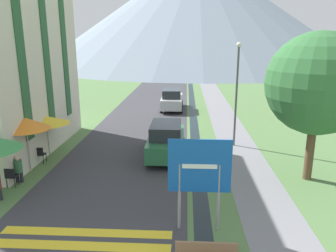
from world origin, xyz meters
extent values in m
plane|color=#517542|center=(0.00, 20.00, 0.00)|extent=(160.00, 160.00, 0.00)
cube|color=#38383D|center=(-2.50, 30.00, 0.00)|extent=(6.40, 60.00, 0.01)
cube|color=slate|center=(3.60, 30.00, 0.00)|extent=(2.20, 60.00, 0.01)
cube|color=black|center=(1.20, 30.00, 0.00)|extent=(0.60, 60.00, 0.00)
cube|color=yellow|center=(-2.50, 3.51, 0.01)|extent=(5.44, 0.44, 0.01)
cube|color=yellow|center=(-2.50, 4.21, 0.01)|extent=(5.44, 0.44, 0.01)
cone|color=gray|center=(3.03, 78.66, 12.79)|extent=(75.61, 75.61, 25.57)
cube|color=#285633|center=(-6.60, 9.38, 5.78)|extent=(0.06, 0.70, 8.67)
cube|color=#285633|center=(-6.60, 12.00, 5.78)|extent=(0.06, 0.70, 8.67)
cube|color=#285633|center=(-6.60, 14.62, 5.78)|extent=(0.06, 0.70, 8.67)
cylinder|color=gray|center=(0.43, 4.61, 1.12)|extent=(0.10, 0.10, 2.23)
cylinder|color=gray|center=(1.65, 4.61, 1.12)|extent=(0.10, 0.10, 2.23)
cube|color=#1451AD|center=(1.04, 4.59, 2.18)|extent=(1.95, 0.05, 1.71)
cube|color=white|center=(1.04, 4.56, 2.18)|extent=(1.07, 0.02, 0.14)
cube|color=#846647|center=(1.20, 2.94, 0.43)|extent=(1.70, 0.08, 0.45)
cube|color=#28663D|center=(-0.40, 11.44, 0.72)|extent=(1.78, 4.43, 0.84)
cube|color=#23282D|center=(-0.40, 11.22, 1.48)|extent=(1.51, 2.43, 0.68)
cylinder|color=black|center=(-1.25, 12.81, 0.30)|extent=(0.18, 0.60, 0.60)
cylinder|color=black|center=(0.45, 12.81, 0.30)|extent=(0.18, 0.60, 0.60)
cylinder|color=black|center=(-1.25, 10.07, 0.30)|extent=(0.18, 0.60, 0.60)
cylinder|color=black|center=(0.45, 10.07, 0.30)|extent=(0.18, 0.60, 0.60)
cube|color=#B2B2B7|center=(-0.62, 23.32, 0.72)|extent=(1.76, 4.51, 0.84)
cube|color=#23282D|center=(-0.62, 23.10, 1.48)|extent=(1.50, 2.48, 0.68)
cylinder|color=black|center=(-1.46, 24.72, 0.30)|extent=(0.18, 0.60, 0.60)
cylinder|color=black|center=(0.22, 24.72, 0.30)|extent=(0.18, 0.60, 0.60)
cylinder|color=black|center=(-1.46, 21.93, 0.30)|extent=(0.18, 0.60, 0.60)
cylinder|color=black|center=(0.22, 21.93, 0.30)|extent=(0.18, 0.60, 0.60)
cube|color=black|center=(-6.53, 10.09, 0.45)|extent=(0.40, 0.40, 0.04)
cube|color=black|center=(-6.53, 9.91, 0.65)|extent=(0.40, 0.04, 0.40)
cylinder|color=black|center=(-6.70, 10.26, 0.23)|extent=(0.03, 0.03, 0.45)
cylinder|color=black|center=(-6.36, 10.26, 0.23)|extent=(0.03, 0.03, 0.45)
cylinder|color=black|center=(-6.70, 9.92, 0.23)|extent=(0.03, 0.03, 0.45)
cylinder|color=black|center=(-6.36, 9.92, 0.23)|extent=(0.03, 0.03, 0.45)
cube|color=black|center=(-6.56, 7.39, 0.45)|extent=(0.40, 0.40, 0.04)
cube|color=black|center=(-6.56, 7.21, 0.65)|extent=(0.40, 0.04, 0.40)
cylinder|color=black|center=(-6.73, 7.56, 0.23)|extent=(0.03, 0.03, 0.45)
cylinder|color=black|center=(-6.39, 7.56, 0.23)|extent=(0.03, 0.03, 0.45)
cylinder|color=black|center=(-6.73, 7.22, 0.23)|extent=(0.03, 0.03, 0.45)
cylinder|color=black|center=(-6.39, 7.22, 0.23)|extent=(0.03, 0.03, 0.45)
cylinder|color=#B7B2A8|center=(-6.56, 9.02, 1.20)|extent=(0.06, 0.06, 2.39)
cone|color=orange|center=(-6.56, 9.02, 2.29)|extent=(2.13, 2.13, 0.53)
cylinder|color=#B7B2A8|center=(-6.60, 11.26, 1.00)|extent=(0.06, 0.06, 2.01)
cone|color=yellow|center=(-6.60, 11.26, 1.91)|extent=(2.34, 2.34, 0.39)
cylinder|color=#282833|center=(-6.43, 6.21, 0.23)|extent=(0.14, 0.14, 0.46)
cylinder|color=#282833|center=(-6.57, 7.80, 0.23)|extent=(0.14, 0.14, 0.46)
cylinder|color=#282833|center=(-6.39, 7.80, 0.23)|extent=(0.14, 0.14, 0.46)
cylinder|color=#386B47|center=(-6.48, 7.80, 0.73)|extent=(0.32, 0.32, 0.54)
sphere|color=beige|center=(-6.48, 7.80, 1.10)|extent=(0.22, 0.22, 0.22)
cylinder|color=#515156|center=(3.40, 13.45, 2.77)|extent=(0.12, 0.12, 5.54)
sphere|color=silver|center=(3.40, 13.45, 5.66)|extent=(0.28, 0.28, 0.28)
cylinder|color=brown|center=(5.96, 8.87, 1.20)|extent=(0.36, 0.36, 2.39)
sphere|color=#336B38|center=(5.96, 8.87, 4.19)|extent=(4.23, 4.23, 4.23)
camera|label=1|loc=(0.58, -4.81, 5.92)|focal=35.00mm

